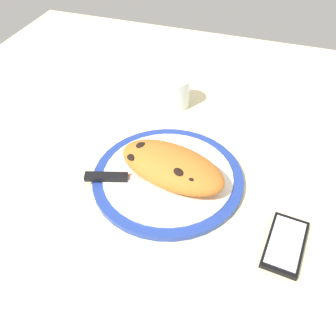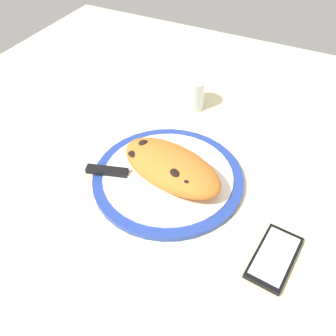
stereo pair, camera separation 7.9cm
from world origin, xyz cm
name	(u,v)px [view 1 (the left image)]	position (x,y,z in cm)	size (l,w,h in cm)	color
ground_plane	(168,184)	(0.00, 0.00, -1.50)	(150.00, 150.00, 3.00)	beige
plate	(168,177)	(0.00, 0.00, 0.75)	(32.56, 32.56, 1.56)	#233D99
calzone	(172,166)	(-1.00, 0.57, 4.85)	(25.55, 16.64, 6.54)	orange
fork	(176,151)	(0.66, -7.81, 1.76)	(17.06, 4.95, 0.40)	silver
knife	(122,177)	(8.82, 4.33, 2.04)	(22.55, 8.49, 1.20)	silver
smartphone	(285,244)	(-25.88, 9.30, 0.56)	(7.88, 13.57, 1.16)	black
water_glass	(176,94)	(6.88, -27.60, 3.50)	(7.03, 7.03, 8.05)	silver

